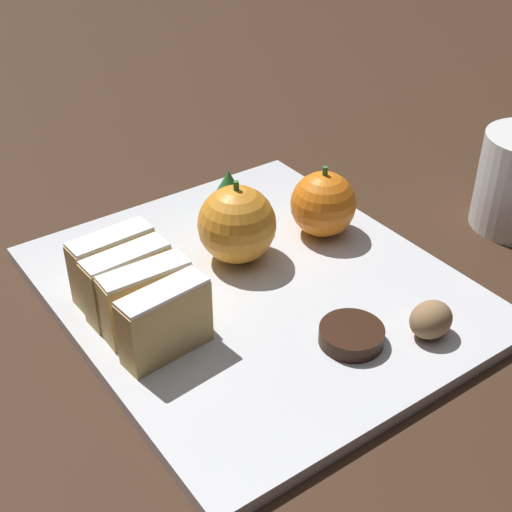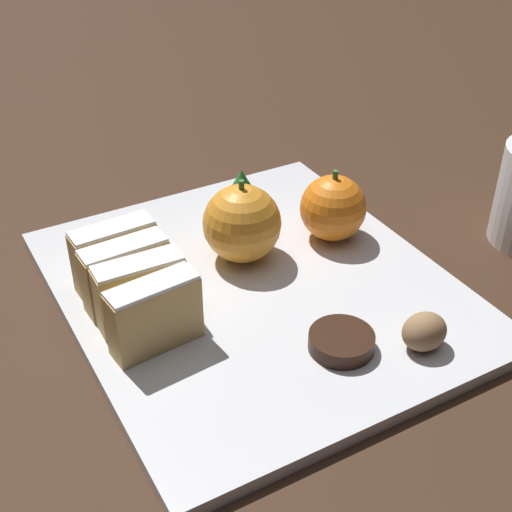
{
  "view_description": "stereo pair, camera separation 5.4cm",
  "coord_description": "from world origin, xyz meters",
  "px_view_note": "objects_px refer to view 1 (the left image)",
  "views": [
    {
      "loc": [
        -0.29,
        -0.41,
        0.39
      ],
      "look_at": [
        0.0,
        0.0,
        0.04
      ],
      "focal_mm": 50.0,
      "sensor_mm": 36.0,
      "label": 1
    },
    {
      "loc": [
        -0.25,
        -0.44,
        0.39
      ],
      "look_at": [
        0.0,
        0.0,
        0.04
      ],
      "focal_mm": 50.0,
      "sensor_mm": 36.0,
      "label": 2
    }
  ],
  "objects_px": {
    "orange_near": "(323,204)",
    "walnut": "(431,320)",
    "chocolate_cookie": "(351,335)",
    "orange_far": "(237,224)"
  },
  "relations": [
    {
      "from": "orange_far",
      "to": "orange_near",
      "type": "bearing_deg",
      "value": -7.1
    },
    {
      "from": "orange_near",
      "to": "walnut",
      "type": "relative_size",
      "value": 1.92
    },
    {
      "from": "orange_near",
      "to": "orange_far",
      "type": "relative_size",
      "value": 0.89
    },
    {
      "from": "orange_far",
      "to": "walnut",
      "type": "relative_size",
      "value": 2.14
    },
    {
      "from": "chocolate_cookie",
      "to": "walnut",
      "type": "bearing_deg",
      "value": -27.27
    },
    {
      "from": "orange_near",
      "to": "walnut",
      "type": "distance_m",
      "value": 0.17
    },
    {
      "from": "walnut",
      "to": "chocolate_cookie",
      "type": "bearing_deg",
      "value": 152.73
    },
    {
      "from": "orange_far",
      "to": "walnut",
      "type": "distance_m",
      "value": 0.19
    },
    {
      "from": "orange_near",
      "to": "orange_far",
      "type": "bearing_deg",
      "value": 172.9
    },
    {
      "from": "orange_near",
      "to": "chocolate_cookie",
      "type": "distance_m",
      "value": 0.17
    }
  ]
}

